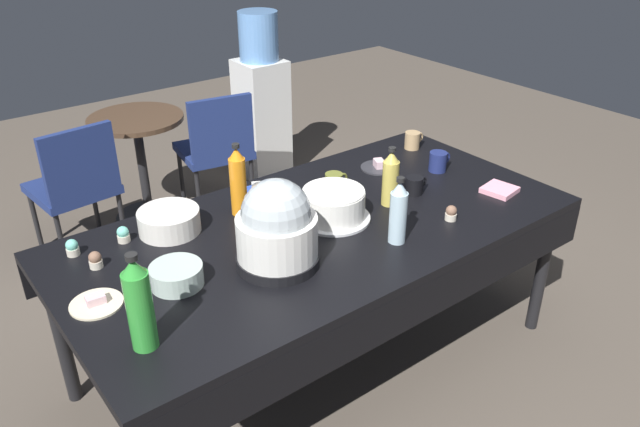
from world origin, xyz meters
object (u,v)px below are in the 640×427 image
dessert_plate_charcoal (379,166)px  cupcake_cocoa (123,235)px  cupcake_lemon (95,260)px  coffee_mug_navy (438,161)px  maroon_chair_right (217,145)px  round_cafe_table (140,149)px  frosted_layer_cake (334,205)px  soda_bottle_water (398,213)px  coffee_mug_black (415,185)px  cupcake_berry (451,213)px  soda_bottle_ginger_ale (390,178)px  dessert_plate_cobalt (257,192)px  slow_cooker (277,228)px  coffee_mug_tan (413,140)px  soda_bottle_orange_juice (238,182)px  coffee_mug_olive (334,182)px  potluck_table (320,236)px  cupcake_mint (72,248)px  soda_bottle_lime_soda (139,305)px  glass_salad_bowl (177,275)px  water_cooler (261,102)px  dessert_plate_cream (96,303)px  ceramic_snack_bowl (169,221)px  maroon_chair_left (76,182)px

dessert_plate_charcoal → cupcake_cocoa: size_ratio=2.75×
cupcake_lemon → coffee_mug_navy: 1.69m
maroon_chair_right → round_cafe_table: 0.49m
frosted_layer_cake → soda_bottle_water: bearing=-74.1°
cupcake_cocoa → coffee_mug_black: 1.31m
cupcake_berry → soda_bottle_ginger_ale: soda_bottle_ginger_ale is taller
dessert_plate_cobalt → dessert_plate_charcoal: bearing=-11.5°
frosted_layer_cake → slow_cooker: (-0.39, -0.15, 0.09)m
round_cafe_table → coffee_mug_tan: bearing=-57.1°
dessert_plate_charcoal → soda_bottle_orange_juice: size_ratio=0.57×
soda_bottle_orange_juice → maroon_chair_right: (0.61, 1.33, -0.41)m
coffee_mug_olive → potluck_table: bearing=-139.6°
coffee_mug_tan → slow_cooker: bearing=-157.5°
coffee_mug_black → cupcake_mint: bearing=163.3°
frosted_layer_cake → coffee_mug_black: frosted_layer_cake is taller
potluck_table → soda_bottle_water: bearing=-62.5°
frosted_layer_cake → soda_bottle_lime_soda: size_ratio=0.95×
glass_salad_bowl → water_cooler: (1.63, 1.97, -0.20)m
dessert_plate_cream → coffee_mug_olive: 1.23m
cupcake_mint → soda_bottle_orange_juice: 0.71m
dessert_plate_cobalt → cupcake_berry: cupcake_berry is taller
soda_bottle_orange_juice → coffee_mug_tan: (1.13, 0.07, -0.11)m
ceramic_snack_bowl → coffee_mug_tan: ceramic_snack_bowl is taller
soda_bottle_lime_soda → maroon_chair_right: bearing=55.7°
glass_salad_bowl → cupcake_lemon: (-0.19, 0.29, -0.01)m
soda_bottle_lime_soda → coffee_mug_tan: bearing=19.4°
coffee_mug_olive → frosted_layer_cake: bearing=-129.5°
cupcake_lemon → maroon_chair_left: 1.44m
cupcake_mint → cupcake_lemon: bearing=-74.5°
coffee_mug_black → slow_cooker: bearing=-172.5°
maroon_chair_left → glass_salad_bowl: bearing=-94.9°
cupcake_lemon → coffee_mug_navy: bearing=-6.1°
round_cafe_table → ceramic_snack_bowl: bearing=-107.7°
frosted_layer_cake → potluck_table: bearing=178.4°
dessert_plate_cream → coffee_mug_black: size_ratio=1.53×
soda_bottle_water → coffee_mug_navy: size_ratio=2.18×
glass_salad_bowl → coffee_mug_tan: size_ratio=1.58×
ceramic_snack_bowl → coffee_mug_tan: bearing=1.0°
ceramic_snack_bowl → cupcake_berry: size_ratio=3.79×
round_cafe_table → water_cooler: (1.00, 0.09, 0.09)m
dessert_plate_cream → maroon_chair_right: size_ratio=0.22×
frosted_layer_cake → soda_bottle_lime_soda: 1.03m
dessert_plate_cobalt → cupcake_mint: cupcake_mint is taller
glass_salad_bowl → soda_bottle_ginger_ale: soda_bottle_ginger_ale is taller
soda_bottle_orange_juice → round_cafe_table: soda_bottle_orange_juice is taller
frosted_layer_cake → ceramic_snack_bowl: bearing=151.0°
cupcake_cocoa → coffee_mug_navy: (1.52, -0.30, 0.02)m
slow_cooker → cupcake_berry: 0.81m
soda_bottle_water → coffee_mug_black: bearing=35.7°
dessert_plate_charcoal → cupcake_lemon: size_ratio=2.75×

